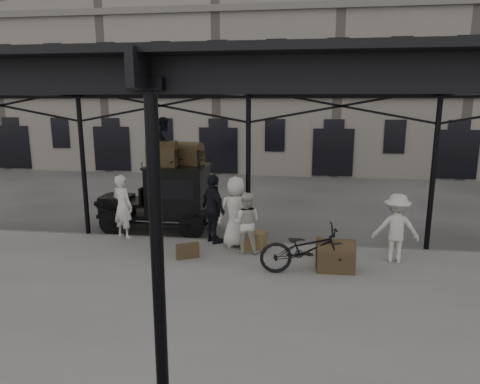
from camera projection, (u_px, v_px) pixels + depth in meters
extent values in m
plane|color=#383533|center=(238.00, 272.00, 10.68)|extent=(120.00, 120.00, 0.00)
cube|color=slate|center=(224.00, 307.00, 8.73)|extent=(28.00, 8.00, 0.15)
cylinder|color=black|center=(248.00, 174.00, 12.16)|extent=(0.14, 0.14, 4.30)
cylinder|color=black|center=(159.00, 294.00, 4.61)|extent=(0.14, 0.14, 4.30)
cube|color=black|center=(249.00, 90.00, 11.67)|extent=(22.00, 0.10, 0.45)
cube|color=black|center=(149.00, 71.00, 4.12)|extent=(22.00, 0.10, 0.45)
cube|color=black|center=(224.00, 76.00, 8.06)|extent=(22.50, 9.00, 0.08)
cube|color=silver|center=(224.00, 72.00, 8.04)|extent=(18.00, 7.00, 0.04)
cube|color=slate|center=(280.00, 54.00, 26.63)|extent=(64.00, 8.00, 14.00)
cylinder|color=black|center=(112.00, 223.00, 13.51)|extent=(0.80, 0.10, 0.80)
cylinder|color=black|center=(129.00, 212.00, 14.90)|extent=(0.80, 0.10, 0.80)
cylinder|color=black|center=(192.00, 226.00, 13.14)|extent=(0.80, 0.10, 0.80)
cylinder|color=black|center=(202.00, 214.00, 14.54)|extent=(0.80, 0.10, 0.80)
cube|color=black|center=(157.00, 214.00, 14.00)|extent=(3.60, 1.25, 0.12)
cube|color=black|center=(117.00, 204.00, 14.12)|extent=(0.90, 1.00, 0.55)
cube|color=black|center=(104.00, 203.00, 14.19)|extent=(0.06, 0.70, 0.55)
cube|color=black|center=(140.00, 202.00, 13.99)|extent=(0.70, 1.30, 0.10)
cube|color=black|center=(178.00, 191.00, 13.72)|extent=(1.80, 1.45, 1.55)
cube|color=black|center=(171.00, 189.00, 12.98)|extent=(1.40, 0.02, 0.60)
cube|color=black|center=(178.00, 166.00, 13.56)|extent=(1.90, 1.55, 0.06)
imported|color=silver|center=(123.00, 206.00, 12.71)|extent=(0.82, 0.70, 1.92)
imported|color=beige|center=(246.00, 223.00, 11.47)|extent=(0.83, 0.65, 1.67)
imported|color=beige|center=(236.00, 212.00, 11.95)|extent=(1.13, 0.93, 2.00)
imported|color=black|center=(213.00, 209.00, 12.23)|extent=(1.13, 1.21, 2.01)
imported|color=beige|center=(396.00, 228.00, 10.79)|extent=(1.18, 0.72, 1.77)
imported|color=black|center=(307.00, 249.00, 10.14)|extent=(2.34, 1.09, 1.18)
imported|color=black|center=(165.00, 142.00, 13.34)|extent=(0.69, 0.83, 1.52)
cube|color=brown|center=(255.00, 240.00, 11.85)|extent=(0.70, 0.60, 0.50)
cube|color=#42331F|center=(319.00, 248.00, 11.31)|extent=(0.17, 0.60, 0.45)
cube|color=#42331F|center=(188.00, 251.00, 11.15)|extent=(0.60, 0.42, 0.40)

